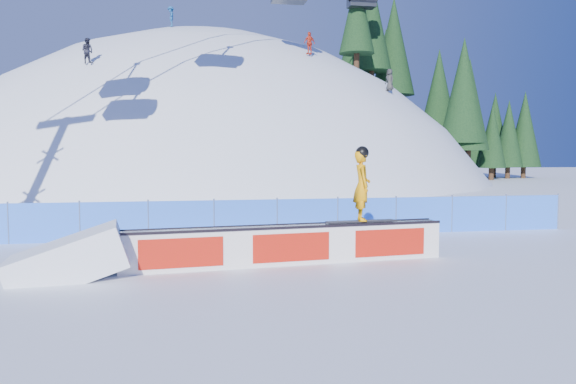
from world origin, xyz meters
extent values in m
plane|color=white|center=(0.00, 0.00, 0.00)|extent=(160.00, 160.00, 0.00)
sphere|color=white|center=(0.00, 42.00, -18.00)|extent=(64.00, 64.00, 64.00)
cylinder|color=#342114|center=(15.00, 41.68, 10.87)|extent=(0.50, 0.50, 1.40)
cone|color=black|center=(15.00, 41.68, 14.90)|extent=(3.02, 3.02, 6.86)
cylinder|color=#342114|center=(15.08, 36.81, 10.34)|extent=(0.50, 0.50, 1.40)
cone|color=black|center=(15.08, 36.81, 15.35)|extent=(3.88, 3.88, 8.82)
cylinder|color=#342114|center=(17.86, 36.13, 8.50)|extent=(0.50, 0.50, 1.40)
cone|color=black|center=(17.86, 36.13, 14.01)|extent=(4.33, 4.33, 9.84)
cylinder|color=#342114|center=(19.47, 36.46, 7.39)|extent=(0.50, 0.50, 1.40)
cone|color=black|center=(19.47, 36.46, 12.55)|extent=(4.02, 4.02, 9.13)
cylinder|color=#342114|center=(21.47, 43.50, 6.29)|extent=(0.50, 0.50, 1.40)
cone|color=black|center=(21.47, 43.50, 11.33)|extent=(3.91, 3.91, 8.89)
cylinder|color=#342114|center=(22.73, 45.30, 4.88)|extent=(0.50, 0.50, 1.40)
cone|color=black|center=(22.73, 45.30, 9.24)|extent=(3.31, 3.31, 7.52)
cylinder|color=#342114|center=(25.62, 44.56, 1.61)|extent=(0.50, 0.50, 1.40)
cone|color=black|center=(25.62, 44.56, 5.25)|extent=(2.67, 2.67, 6.08)
cylinder|color=#342114|center=(26.83, 40.27, 0.60)|extent=(0.50, 0.50, 1.40)
cone|color=black|center=(26.83, 40.27, 6.01)|extent=(4.23, 4.23, 9.62)
cylinder|color=#342114|center=(26.21, 43.33, 0.90)|extent=(0.50, 0.50, 1.40)
cone|color=black|center=(26.21, 43.33, 6.36)|extent=(4.27, 4.27, 9.71)
cylinder|color=#342114|center=(29.80, 42.98, 0.60)|extent=(0.50, 0.50, 1.40)
cone|color=black|center=(29.80, 42.98, 5.42)|extent=(3.72, 3.72, 8.45)
cylinder|color=#342114|center=(29.73, 42.66, 0.60)|extent=(0.50, 0.50, 1.40)
cone|color=black|center=(29.73, 42.66, 4.69)|extent=(3.07, 3.07, 6.99)
cylinder|color=#342114|center=(32.57, 36.99, 0.60)|extent=(0.50, 0.50, 1.40)
cone|color=black|center=(32.57, 36.99, 5.70)|extent=(3.96, 3.96, 9.01)
cylinder|color=#342114|center=(35.21, 45.34, 0.60)|extent=(0.50, 0.50, 1.40)
cone|color=black|center=(35.21, 45.34, 4.31)|extent=(2.73, 2.73, 6.21)
cube|color=blue|center=(0.00, 4.50, 0.60)|extent=(22.00, 0.03, 1.20)
cylinder|color=#44557B|center=(-7.00, 4.50, 0.65)|extent=(0.05, 0.05, 1.30)
cylinder|color=#44557B|center=(-5.00, 4.50, 0.65)|extent=(0.05, 0.05, 1.30)
cylinder|color=#44557B|center=(-3.00, 4.50, 0.65)|extent=(0.05, 0.05, 1.30)
cylinder|color=#44557B|center=(-1.00, 4.50, 0.65)|extent=(0.05, 0.05, 1.30)
cylinder|color=#44557B|center=(1.00, 4.50, 0.65)|extent=(0.05, 0.05, 1.30)
cylinder|color=#44557B|center=(3.00, 4.50, 0.65)|extent=(0.05, 0.05, 1.30)
cylinder|color=#44557B|center=(5.00, 4.50, 0.65)|extent=(0.05, 0.05, 1.30)
cylinder|color=#44557B|center=(7.00, 4.50, 0.65)|extent=(0.05, 0.05, 1.30)
cylinder|color=#44557B|center=(9.00, 4.50, 0.65)|extent=(0.05, 0.05, 1.30)
cylinder|color=#44557B|center=(11.00, 4.50, 0.65)|extent=(0.05, 0.05, 1.30)
cube|color=white|center=(0.55, 0.08, 0.45)|extent=(7.93, 1.34, 0.89)
cube|color=#9397A1|center=(0.55, 0.08, 0.91)|extent=(7.85, 1.36, 0.04)
cube|color=black|center=(0.58, -0.18, 0.92)|extent=(7.88, 0.88, 0.06)
cube|color=black|center=(0.52, 0.34, 0.92)|extent=(7.88, 0.88, 0.06)
cube|color=red|center=(0.58, -0.18, 0.45)|extent=(7.48, 0.83, 0.67)
cube|color=red|center=(0.52, 0.34, 0.45)|extent=(7.48, 0.83, 0.67)
cube|color=black|center=(2.45, 0.29, 0.97)|extent=(1.84, 0.52, 0.04)
imported|color=orange|center=(2.45, 0.29, 1.86)|extent=(0.49, 0.68, 1.75)
sphere|color=black|center=(2.45, 0.29, 2.68)|extent=(0.33, 0.33, 0.33)
imported|color=black|center=(-8.07, 26.04, 9.36)|extent=(1.01, 0.94, 1.65)
imported|color=red|center=(7.41, 28.48, 10.86)|extent=(1.05, 0.73, 1.65)
imported|color=#174E8A|center=(-2.87, 35.94, 14.11)|extent=(0.62, 1.07, 1.65)
imported|color=#292929|center=(13.62, 28.14, 8.25)|extent=(0.78, 0.94, 1.65)
camera|label=1|loc=(-1.89, -13.06, 2.68)|focal=35.00mm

